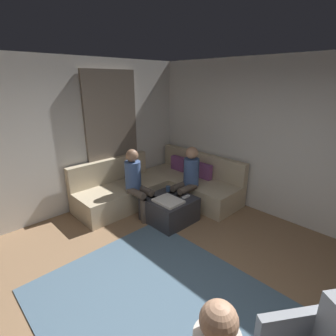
% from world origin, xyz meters
% --- Properties ---
extents(ground_plane, '(6.00, 6.00, 0.10)m').
position_xyz_m(ground_plane, '(0.00, 0.00, -0.05)').
color(ground_plane, '#8C6B4C').
extents(wall_back, '(6.00, 0.12, 2.70)m').
position_xyz_m(wall_back, '(0.00, 2.94, 1.35)').
color(wall_back, silver).
rests_on(wall_back, ground_plane).
extents(wall_left, '(0.12, 6.00, 2.70)m').
position_xyz_m(wall_left, '(-2.94, 0.00, 1.35)').
color(wall_left, silver).
rests_on(wall_left, ground_plane).
extents(curtain_panel, '(0.06, 1.10, 2.50)m').
position_xyz_m(curtain_panel, '(-2.84, 1.30, 1.25)').
color(curtain_panel, '#726659').
rests_on(curtain_panel, ground_plane).
extents(area_rug, '(2.60, 2.20, 0.01)m').
position_xyz_m(area_rug, '(-0.20, 0.10, 0.01)').
color(area_rug, slate).
rests_on(area_rug, ground_plane).
extents(sectional_couch, '(2.10, 2.55, 0.87)m').
position_xyz_m(sectional_couch, '(-2.08, 1.88, 0.28)').
color(sectional_couch, '#C6B593').
rests_on(sectional_couch, ground_plane).
extents(ottoman, '(0.76, 0.76, 0.42)m').
position_xyz_m(ottoman, '(-1.39, 1.43, 0.21)').
color(ottoman, '#333338').
rests_on(ottoman, ground_plane).
extents(folded_blanket, '(0.44, 0.36, 0.04)m').
position_xyz_m(folded_blanket, '(-1.29, 1.31, 0.44)').
color(folded_blanket, white).
rests_on(folded_blanket, ottoman).
extents(coffee_mug, '(0.08, 0.08, 0.10)m').
position_xyz_m(coffee_mug, '(-1.61, 1.61, 0.47)').
color(coffee_mug, '#334C72').
rests_on(coffee_mug, ottoman).
extents(game_remote, '(0.05, 0.15, 0.02)m').
position_xyz_m(game_remote, '(-1.21, 1.65, 0.43)').
color(game_remote, white).
rests_on(game_remote, ottoman).
extents(person_on_couch_back, '(0.30, 0.60, 1.20)m').
position_xyz_m(person_on_couch_back, '(-1.43, 1.93, 0.66)').
color(person_on_couch_back, brown).
rests_on(person_on_couch_back, ground_plane).
extents(person_on_couch_side, '(0.60, 0.30, 1.20)m').
position_xyz_m(person_on_couch_side, '(-1.93, 1.16, 0.66)').
color(person_on_couch_side, brown).
rests_on(person_on_couch_side, ground_plane).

